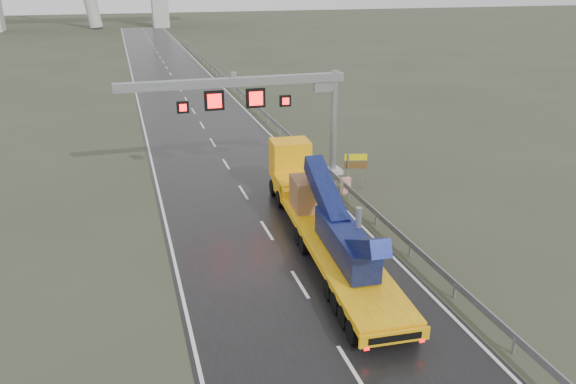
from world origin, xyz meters
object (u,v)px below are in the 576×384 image
object	(u,v)px
sign_gantry	(266,99)
striped_barrier	(346,185)
heavy_haul_truck	(317,207)
exit_sign_pair	(356,164)

from	to	relation	value
sign_gantry	striped_barrier	world-z (taller)	sign_gantry
heavy_haul_truck	striped_barrier	xyz separation A→B (m)	(3.85, 5.41, -1.13)
sign_gantry	exit_sign_pair	world-z (taller)	sign_gantry
striped_barrier	heavy_haul_truck	bearing A→B (deg)	-138.57
sign_gantry	heavy_haul_truck	world-z (taller)	sign_gantry
sign_gantry	exit_sign_pair	xyz separation A→B (m)	(5.00, -3.52, -3.87)
exit_sign_pair	striped_barrier	bearing A→B (deg)	-140.62
sign_gantry	heavy_haul_truck	xyz separation A→B (m)	(0.36, -9.30, -3.97)
heavy_haul_truck	exit_sign_pair	distance (m)	7.41
exit_sign_pair	striped_barrier	world-z (taller)	exit_sign_pair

